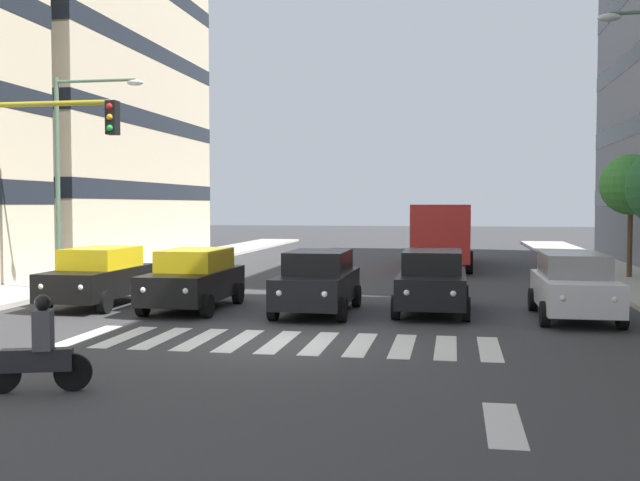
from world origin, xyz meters
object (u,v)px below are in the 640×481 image
Objects in this scene: car_4 at (99,276)px; bus_behind_traffic at (442,228)px; car_0 at (574,285)px; car_1 at (432,281)px; street_tree_2 at (631,185)px; car_2 at (318,281)px; street_lamp_right at (72,159)px; car_3 at (194,279)px; motorcycle_with_rider at (39,352)px.

car_4 is 18.91m from bus_behind_traffic.
car_1 is at bearing -8.62° from car_0.
street_tree_2 reaches higher than bus_behind_traffic.
car_2 is 15.49m from street_tree_2.
car_0 is 16.52m from street_lamp_right.
car_4 is 0.42× the size of bus_behind_traffic.
bus_behind_traffic is (-6.74, -16.45, 0.97)m from car_3.
car_2 is at bearing -106.55° from motorcycle_with_rider.
bus_behind_traffic is at bearing -36.75° from street_tree_2.
car_2 is at bearing 79.32° from bus_behind_traffic.
car_1 is at bearing 168.18° from street_lamp_right.
street_lamp_right reaches higher than car_4.
street_tree_2 is (-14.15, -10.91, 2.89)m from car_3.
car_3 is 9.58m from motorcycle_with_rider.
bus_behind_traffic is (-9.77, -16.16, 0.97)m from car_4.
car_0 and car_1 have the same top height.
car_2 is 9.87m from motorcycle_with_rider.
car_0 is 6.81m from car_2.
car_3 reaches higher than motorcycle_with_rider.
street_tree_2 is (-3.72, -10.87, 2.89)m from car_0.
bus_behind_traffic is at bearing -100.68° from car_2.
bus_behind_traffic is at bearing -90.00° from car_1.
car_0 is 3.73m from car_1.
car_4 is at bearing -1.05° from car_0.
car_4 is at bearing 31.73° from street_tree_2.
bus_behind_traffic is 6.40× the size of motorcycle_with_rider.
car_0 is at bearing -179.80° from car_3.
street_lamp_right reaches higher than motorcycle_with_rider.
car_4 is 2.70× the size of motorcycle_with_rider.
street_lamp_right reaches higher than car_3.
street_lamp_right reaches higher than bus_behind_traffic.
car_3 is 0.62× the size of street_lamp_right.
car_0 is 1.00× the size of car_2.
car_0 is at bearing 102.66° from bus_behind_traffic.
street_tree_2 is (-19.53, -7.78, -0.77)m from street_lamp_right.
car_4 is at bearing 129.52° from street_lamp_right.
bus_behind_traffic is at bearing -132.32° from street_lamp_right.
car_3 is 7.22m from street_lamp_right.
car_1 is 13.03m from street_tree_2.
street_lamp_right is (2.35, -2.85, 3.65)m from car_4.
bus_behind_traffic is 26.68m from motorcycle_with_rider.
car_3 is at bearing 37.63° from street_tree_2.
car_3 is 0.92× the size of street_tree_2.
street_lamp_right is 1.47× the size of street_tree_2.
street_lamp_right is (15.81, -3.10, 3.65)m from car_0.
motorcycle_with_rider is at bearing 111.37° from car_4.
street_tree_2 reaches higher than car_2.
car_4 is at bearing -5.32° from car_3.
car_1 and car_2 have the same top height.
car_2 is (6.81, 0.12, 0.00)m from car_0.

